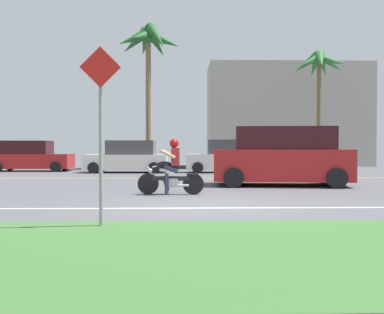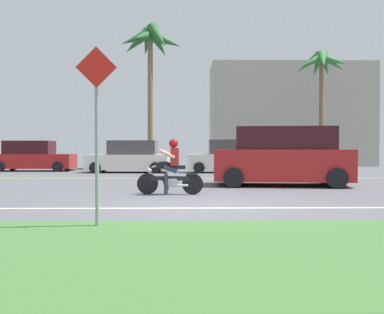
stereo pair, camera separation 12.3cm
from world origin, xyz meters
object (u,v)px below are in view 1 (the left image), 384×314
object	(u,v)px
parked_car_2	(227,157)
street_sign	(101,119)
parked_car_0	(31,157)
palm_tree_0	(319,67)
motorcyclist	(171,171)
parked_car_1	(128,158)
palm_tree_1	(148,46)
suv_nearby	(282,157)

from	to	relation	value
parked_car_2	street_sign	distance (m)	15.46
parked_car_0	palm_tree_0	distance (m)	17.62
parked_car_0	parked_car_2	bearing A→B (deg)	-8.33
parked_car_0	motorcyclist	bearing A→B (deg)	-55.62
street_sign	palm_tree_0	bearing A→B (deg)	62.84
parked_car_0	parked_car_1	size ratio (longest dim) A/B	1.01
palm_tree_0	street_sign	distance (m)	21.38
parked_car_1	palm_tree_1	bearing A→B (deg)	79.82
parked_car_1	street_sign	size ratio (longest dim) A/B	1.53
parked_car_0	parked_car_2	world-z (taller)	parked_car_2
motorcyclist	palm_tree_1	bearing A→B (deg)	97.28
parked_car_2	parked_car_0	bearing A→B (deg)	171.67
motorcyclist	palm_tree_1	world-z (taller)	palm_tree_1
suv_nearby	parked_car_0	size ratio (longest dim) A/B	1.10
parked_car_1	palm_tree_1	size ratio (longest dim) A/B	0.48
street_sign	palm_tree_1	bearing A→B (deg)	92.65
motorcyclist	parked_car_1	world-z (taller)	parked_car_1
palm_tree_1	parked_car_2	bearing A→B (deg)	-42.36
street_sign	parked_car_2	bearing A→B (deg)	76.71
parked_car_1	palm_tree_1	xyz separation A→B (m)	(0.70, 3.88, 6.75)
motorcyclist	palm_tree_1	distance (m)	15.92
parked_car_2	palm_tree_0	xyz separation A→B (m)	(5.99, 3.57, 5.40)
parked_car_0	parked_car_1	bearing A→B (deg)	-14.23
parked_car_2	palm_tree_1	size ratio (longest dim) A/B	0.47
motorcyclist	parked_car_1	bearing A→B (deg)	103.65
palm_tree_0	street_sign	size ratio (longest dim) A/B	2.60
street_sign	motorcyclist	bearing A→B (deg)	78.97
motorcyclist	palm_tree_0	world-z (taller)	palm_tree_0
parked_car_0	palm_tree_1	xyz separation A→B (m)	(6.23, 2.48, 6.74)
parked_car_1	parked_car_2	size ratio (longest dim) A/B	1.03
motorcyclist	palm_tree_1	xyz separation A→B (m)	(-1.82, 14.25, 6.88)
parked_car_2	palm_tree_0	size ratio (longest dim) A/B	0.57
parked_car_0	palm_tree_0	world-z (taller)	palm_tree_0
palm_tree_0	motorcyclist	bearing A→B (deg)	-121.98
motorcyclist	parked_car_0	distance (m)	14.26
parked_car_0	street_sign	xyz separation A→B (m)	(7.11, -16.58, 0.91)
suv_nearby	parked_car_2	world-z (taller)	suv_nearby
parked_car_2	street_sign	world-z (taller)	street_sign
parked_car_0	palm_tree_1	bearing A→B (deg)	21.70
parked_car_0	parked_car_1	world-z (taller)	parked_car_0
palm_tree_0	palm_tree_1	xyz separation A→B (m)	(-10.42, 0.47, 1.33)
suv_nearby	palm_tree_1	size ratio (longest dim) A/B	0.54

